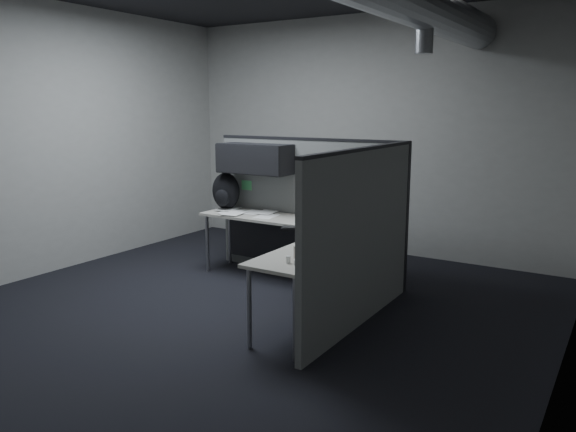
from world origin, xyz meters
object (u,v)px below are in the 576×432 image
Objects in this scene: monitor at (351,207)px; keyboard at (300,229)px; backpack at (226,192)px; desk at (299,236)px; phone at (319,246)px.

monitor is 1.20× the size of keyboard.
keyboard is 1.51m from backpack.
keyboard is at bearing -54.63° from desk.
backpack is (-1.95, 1.14, 0.19)m from phone.
desk is 1.04m from phone.
phone is at bearing -29.79° from keyboard.
phone is (0.16, -0.96, -0.19)m from monitor.
monitor is 0.99m from phone.
desk is 5.54× the size of keyboard.
keyboard is (-0.39, -0.37, -0.21)m from monitor.
monitor is 1.10× the size of backpack.
keyboard is at bearing 115.48° from phone.
phone reaches higher than desk.
backpack reaches higher than desk.
backpack is at bearing 154.93° from monitor.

